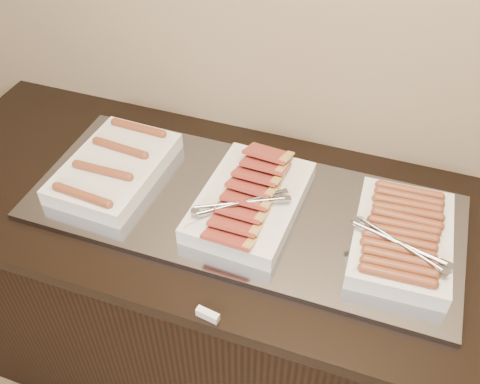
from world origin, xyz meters
name	(u,v)px	position (x,y,z in m)	size (l,w,h in m)	color
counter	(247,304)	(0.00, 2.13, 0.45)	(2.06, 0.76, 0.90)	black
warming_tray	(243,208)	(-0.02, 2.13, 0.91)	(1.20, 0.50, 0.02)	gray
dish_left	(115,167)	(-0.42, 2.13, 0.95)	(0.27, 0.39, 0.07)	white
dish_center	(250,200)	(0.01, 2.13, 0.95)	(0.28, 0.42, 0.09)	white
dish_right	(402,237)	(0.42, 2.13, 0.95)	(0.27, 0.38, 0.08)	white
label_holder	(208,315)	(0.02, 1.77, 0.91)	(0.06, 0.02, 0.02)	white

